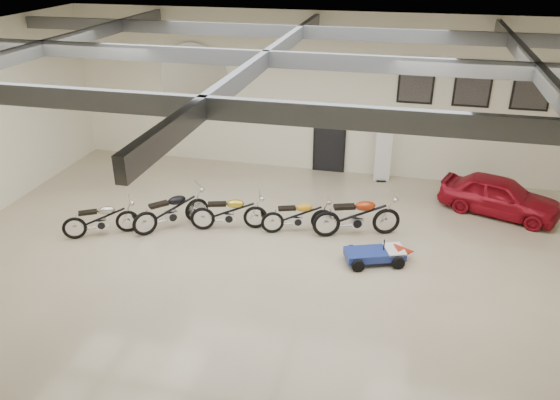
% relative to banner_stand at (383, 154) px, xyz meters
% --- Properties ---
extents(floor, '(16.00, 12.00, 0.01)m').
position_rel_banner_stand_xyz_m(floor, '(-2.24, -5.50, -0.91)').
color(floor, '#BCB490').
rests_on(floor, ground).
extents(ceiling, '(16.00, 12.00, 0.01)m').
position_rel_banner_stand_xyz_m(ceiling, '(-2.24, -5.50, 4.09)').
color(ceiling, slate).
rests_on(ceiling, back_wall).
extents(back_wall, '(16.00, 0.02, 5.00)m').
position_rel_banner_stand_xyz_m(back_wall, '(-2.24, 0.50, 1.59)').
color(back_wall, '#ECE6CB').
rests_on(back_wall, floor).
extents(ceiling_beams, '(15.80, 11.80, 0.32)m').
position_rel_banner_stand_xyz_m(ceiling_beams, '(-2.24, -5.50, 3.84)').
color(ceiling_beams, '#53565A').
rests_on(ceiling_beams, ceiling).
extents(door, '(0.92, 0.08, 2.10)m').
position_rel_banner_stand_xyz_m(door, '(-1.74, 0.45, 0.14)').
color(door, black).
rests_on(door, back_wall).
extents(logo_plaque, '(2.30, 0.06, 1.16)m').
position_rel_banner_stand_xyz_m(logo_plaque, '(-6.24, 0.45, 1.89)').
color(logo_plaque, silver).
rests_on(logo_plaque, back_wall).
extents(poster_left, '(1.05, 0.08, 1.35)m').
position_rel_banner_stand_xyz_m(poster_left, '(0.76, 0.46, 2.19)').
color(poster_left, black).
rests_on(poster_left, back_wall).
extents(poster_mid, '(1.05, 0.08, 1.35)m').
position_rel_banner_stand_xyz_m(poster_mid, '(2.36, 0.46, 2.19)').
color(poster_mid, black).
rests_on(poster_mid, back_wall).
extents(poster_right, '(1.05, 0.08, 1.35)m').
position_rel_banner_stand_xyz_m(poster_right, '(3.96, 0.46, 2.19)').
color(poster_right, black).
rests_on(poster_right, back_wall).
extents(oil_sign, '(0.72, 0.10, 0.72)m').
position_rel_banner_stand_xyz_m(oil_sign, '(-0.34, 0.45, 0.79)').
color(oil_sign, white).
rests_on(oil_sign, back_wall).
extents(banner_stand, '(0.52, 0.28, 1.81)m').
position_rel_banner_stand_xyz_m(banner_stand, '(0.00, 0.00, 0.00)').
color(banner_stand, white).
rests_on(banner_stand, floor).
extents(motorcycle_silver, '(1.89, 1.43, 0.96)m').
position_rel_banner_stand_xyz_m(motorcycle_silver, '(-6.73, -5.15, -0.42)').
color(motorcycle_silver, silver).
rests_on(motorcycle_silver, floor).
extents(motorcycle_black, '(1.88, 1.90, 1.06)m').
position_rel_banner_stand_xyz_m(motorcycle_black, '(-5.14, -4.38, -0.37)').
color(motorcycle_black, silver).
rests_on(motorcycle_black, floor).
extents(motorcycle_gold, '(2.05, 1.14, 1.02)m').
position_rel_banner_stand_xyz_m(motorcycle_gold, '(-3.66, -4.08, -0.40)').
color(motorcycle_gold, silver).
rests_on(motorcycle_gold, floor).
extents(motorcycle_yellow, '(1.94, 1.16, 0.96)m').
position_rel_banner_stand_xyz_m(motorcycle_yellow, '(-1.89, -3.81, -0.42)').
color(motorcycle_yellow, silver).
rests_on(motorcycle_yellow, floor).
extents(motorcycle_red, '(2.32, 1.37, 1.15)m').
position_rel_banner_stand_xyz_m(motorcycle_red, '(-0.40, -3.64, -0.33)').
color(motorcycle_red, silver).
rests_on(motorcycle_red, floor).
extents(go_kart, '(1.85, 1.30, 0.61)m').
position_rel_banner_stand_xyz_m(go_kart, '(0.30, -4.81, -0.60)').
color(go_kart, navy).
rests_on(go_kart, floor).
extents(vintage_car, '(2.24, 3.39, 1.07)m').
position_rel_banner_stand_xyz_m(vintage_car, '(3.27, -1.50, -0.37)').
color(vintage_car, maroon).
rests_on(vintage_car, floor).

